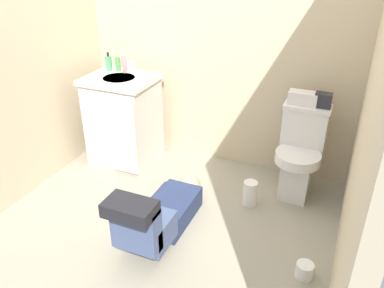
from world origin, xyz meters
The scene contains 16 objects.
ground_plane centered at (0.00, 0.00, -0.02)m, with size 2.92×3.20×0.04m, color gray.
wall_back centered at (0.00, 1.14, 1.20)m, with size 2.58×0.08×2.40m, color #C6B392.
wall_left centered at (-1.25, 0.00, 1.20)m, with size 0.08×2.20×2.40m, color #C6B392.
wall_right centered at (1.25, 0.00, 1.20)m, with size 0.08×2.20×2.40m, color #C6B392.
toilet centered at (0.83, 0.80, 0.37)m, with size 0.36×0.46×0.75m.
vanity_cabinet centered at (-0.76, 0.72, 0.42)m, with size 0.60×0.53×0.82m.
faucet centered at (-0.76, 0.87, 0.87)m, with size 0.02×0.02×0.10m, color silver.
person_plumber centered at (0.03, -0.11, 0.18)m, with size 0.39×1.06×0.52m.
tissue_box centered at (0.78, 0.90, 0.80)m, with size 0.22×0.11×0.10m, color silver.
toiletry_bag centered at (0.93, 0.90, 0.81)m, with size 0.12×0.09×0.11m, color #26262D.
soap_dispenser centered at (-0.95, 0.85, 0.89)m, with size 0.06×0.06×0.17m.
bottle_green centered at (-0.86, 0.86, 0.88)m, with size 0.05×0.05×0.13m, color #51A053.
bottle_pink centered at (-0.79, 0.85, 0.90)m, with size 0.04×0.04×0.16m, color pink.
bottle_clear centered at (-0.71, 0.87, 0.88)m, with size 0.04×0.04×0.11m, color silver.
paper_towel_roll centered at (0.53, 0.49, 0.10)m, with size 0.11×0.11×0.21m, color white.
toilet_paper_roll centered at (1.05, -0.12, 0.05)m, with size 0.11×0.11×0.10m, color white.
Camera 1 is at (1.11, -2.04, 1.90)m, focal length 36.65 mm.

